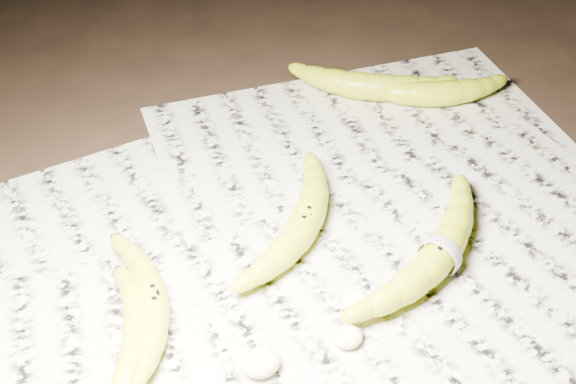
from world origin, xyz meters
name	(u,v)px	position (x,y,z in m)	size (l,w,h in m)	color
ground	(283,248)	(0.00, 0.00, 0.00)	(3.00, 3.00, 0.00)	black
newspaper_patch	(304,255)	(0.02, -0.03, 0.00)	(0.90, 0.70, 0.01)	#BDB8A2
banana_left_a	(152,301)	(-0.17, -0.03, 0.03)	(0.19, 0.05, 0.03)	gold
banana_left_b	(137,338)	(-0.20, -0.08, 0.02)	(0.17, 0.05, 0.03)	gold
banana_center	(305,221)	(0.03, 0.00, 0.03)	(0.21, 0.06, 0.04)	gold
banana_taped	(440,253)	(0.14, -0.11, 0.03)	(0.24, 0.07, 0.04)	gold
banana_upper_a	(370,84)	(0.25, 0.22, 0.03)	(0.21, 0.07, 0.04)	gold
banana_upper_b	(437,92)	(0.33, 0.17, 0.03)	(0.18, 0.06, 0.04)	gold
measuring_tape	(440,253)	(0.14, -0.11, 0.03)	(0.05, 0.05, 0.00)	white
flesh_chunk_a	(261,360)	(-0.10, -0.15, 0.02)	(0.04, 0.03, 0.02)	beige
flesh_chunk_b	(348,335)	(0.00, -0.16, 0.02)	(0.03, 0.03, 0.02)	beige
flesh_chunk_c	(356,298)	(0.03, -0.12, 0.02)	(0.03, 0.03, 0.02)	beige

